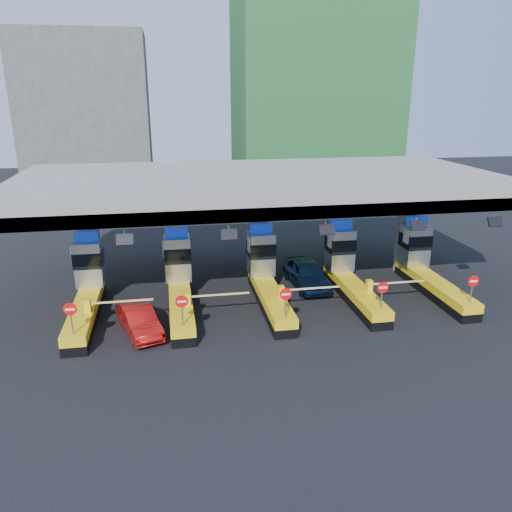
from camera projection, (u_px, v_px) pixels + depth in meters
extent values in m
plane|color=black|center=(267.00, 300.00, 29.18)|extent=(120.00, 120.00, 0.00)
cube|color=slate|center=(257.00, 185.00, 30.04)|extent=(28.00, 12.00, 1.50)
cube|color=#4C4C49|center=(278.00, 213.00, 24.83)|extent=(28.00, 0.60, 0.70)
cube|color=slate|center=(91.00, 249.00, 29.44)|extent=(1.00, 1.00, 5.50)
cube|color=slate|center=(257.00, 241.00, 31.13)|extent=(1.00, 1.00, 5.50)
cube|color=slate|center=(407.00, 233.00, 32.81)|extent=(1.00, 1.00, 5.50)
cylinder|color=slate|center=(124.00, 231.00, 23.75)|extent=(0.06, 0.06, 0.50)
cube|color=black|center=(125.00, 240.00, 23.68)|extent=(0.80, 0.38, 0.54)
cylinder|color=slate|center=(228.00, 227.00, 24.60)|extent=(0.06, 0.06, 0.50)
cube|color=black|center=(229.00, 235.00, 24.52)|extent=(0.80, 0.38, 0.54)
cylinder|color=slate|center=(326.00, 222.00, 25.44)|extent=(0.06, 0.06, 0.50)
cube|color=black|center=(327.00, 230.00, 25.36)|extent=(0.80, 0.38, 0.54)
cylinder|color=slate|center=(417.00, 218.00, 26.28)|extent=(0.06, 0.06, 0.50)
cube|color=black|center=(418.00, 225.00, 26.20)|extent=(0.80, 0.38, 0.54)
cylinder|color=slate|center=(494.00, 215.00, 27.04)|extent=(0.06, 0.06, 0.50)
cube|color=black|center=(495.00, 222.00, 26.96)|extent=(0.80, 0.38, 0.54)
cube|color=black|center=(86.00, 316.00, 26.48)|extent=(1.20, 8.00, 0.50)
cube|color=#E5B70C|center=(85.00, 307.00, 26.33)|extent=(1.20, 8.00, 0.50)
cube|color=#9EA3A8|center=(89.00, 263.00, 28.46)|extent=(1.50, 1.50, 2.60)
cube|color=black|center=(89.00, 258.00, 28.35)|extent=(1.56, 1.56, 0.90)
cube|color=#0C2DBF|center=(86.00, 236.00, 27.97)|extent=(1.30, 0.35, 0.55)
cube|color=white|center=(72.00, 253.00, 27.83)|extent=(0.06, 0.70, 0.90)
cylinder|color=slate|center=(72.00, 321.00, 22.68)|extent=(0.07, 0.07, 1.30)
cylinder|color=red|center=(70.00, 309.00, 22.46)|extent=(0.60, 0.04, 0.60)
cube|color=white|center=(70.00, 310.00, 22.44)|extent=(0.42, 0.02, 0.10)
cube|color=#E5B70C|center=(88.00, 306.00, 25.08)|extent=(0.30, 0.35, 0.70)
cube|color=white|center=(121.00, 301.00, 25.32)|extent=(3.20, 0.08, 0.08)
cube|color=black|center=(181.00, 309.00, 27.32)|extent=(1.20, 8.00, 0.50)
cube|color=#E5B70C|center=(180.00, 301.00, 27.17)|extent=(1.20, 8.00, 0.50)
cube|color=#9EA3A8|center=(178.00, 258.00, 29.30)|extent=(1.50, 1.50, 2.60)
cube|color=black|center=(177.00, 253.00, 29.19)|extent=(1.56, 1.56, 0.90)
cube|color=#0C2DBF|center=(176.00, 232.00, 28.81)|extent=(1.30, 0.35, 0.55)
cube|color=white|center=(163.00, 249.00, 28.67)|extent=(0.06, 0.70, 0.90)
cylinder|color=slate|center=(182.00, 313.00, 23.52)|extent=(0.07, 0.07, 1.30)
cylinder|color=red|center=(182.00, 301.00, 23.31)|extent=(0.60, 0.04, 0.60)
cube|color=white|center=(182.00, 302.00, 23.28)|extent=(0.42, 0.02, 0.10)
cube|color=#E5B70C|center=(188.00, 299.00, 25.92)|extent=(0.30, 0.35, 0.70)
cube|color=white|center=(219.00, 295.00, 26.16)|extent=(3.20, 0.08, 0.08)
cube|color=black|center=(270.00, 303.00, 28.17)|extent=(1.20, 8.00, 0.50)
cube|color=#E5B70C|center=(270.00, 294.00, 28.01)|extent=(1.20, 8.00, 0.50)
cube|color=#9EA3A8|center=(261.00, 253.00, 30.15)|extent=(1.50, 1.50, 2.60)
cube|color=black|center=(261.00, 249.00, 30.03)|extent=(1.56, 1.56, 0.90)
cube|color=#0C2DBF|center=(261.00, 228.00, 29.65)|extent=(1.30, 0.35, 0.55)
cube|color=white|center=(249.00, 244.00, 29.51)|extent=(0.06, 0.70, 0.90)
cylinder|color=slate|center=(285.00, 305.00, 24.36)|extent=(0.07, 0.07, 1.30)
cylinder|color=red|center=(286.00, 294.00, 24.15)|extent=(0.60, 0.04, 0.60)
cube|color=white|center=(286.00, 294.00, 24.12)|extent=(0.42, 0.02, 0.10)
cube|color=#E5B70C|center=(281.00, 292.00, 26.76)|extent=(0.30, 0.35, 0.70)
cube|color=white|center=(311.00, 288.00, 27.01)|extent=(3.20, 0.08, 0.08)
cube|color=black|center=(354.00, 297.00, 29.01)|extent=(1.20, 8.00, 0.50)
cube|color=#E5B70C|center=(355.00, 289.00, 28.85)|extent=(1.20, 8.00, 0.50)
cube|color=#9EA3A8|center=(340.00, 249.00, 30.99)|extent=(1.50, 1.50, 2.60)
cube|color=black|center=(340.00, 244.00, 30.87)|extent=(1.56, 1.56, 0.90)
cube|color=#0C2DBF|center=(341.00, 224.00, 30.49)|extent=(1.30, 0.35, 0.55)
cube|color=white|center=(330.00, 240.00, 30.35)|extent=(0.06, 0.70, 0.90)
cylinder|color=slate|center=(382.00, 298.00, 25.21)|extent=(0.07, 0.07, 1.30)
cylinder|color=red|center=(383.00, 287.00, 24.99)|extent=(0.60, 0.04, 0.60)
cube|color=white|center=(383.00, 288.00, 24.97)|extent=(0.42, 0.02, 0.10)
cube|color=#E5B70C|center=(369.00, 286.00, 27.60)|extent=(0.30, 0.35, 0.70)
cube|color=white|center=(397.00, 282.00, 27.85)|extent=(3.20, 0.08, 0.08)
cube|color=black|center=(433.00, 291.00, 29.85)|extent=(1.20, 8.00, 0.50)
cube|color=#E5B70C|center=(434.00, 283.00, 29.69)|extent=(1.20, 8.00, 0.50)
cube|color=#9EA3A8|center=(415.00, 245.00, 31.83)|extent=(1.50, 1.50, 2.60)
cube|color=black|center=(415.00, 240.00, 31.72)|extent=(1.56, 1.56, 0.90)
cube|color=#0C2DBF|center=(417.00, 221.00, 31.34)|extent=(1.30, 0.35, 0.55)
cube|color=white|center=(406.00, 236.00, 31.20)|extent=(0.06, 0.70, 0.90)
cylinder|color=slate|center=(472.00, 292.00, 26.05)|extent=(0.07, 0.07, 1.30)
cylinder|color=red|center=(473.00, 281.00, 25.83)|extent=(0.60, 0.04, 0.60)
cube|color=white|center=(474.00, 281.00, 25.81)|extent=(0.42, 0.02, 0.10)
cube|color=#E5B70C|center=(452.00, 280.00, 28.44)|extent=(0.30, 0.35, 0.70)
cube|color=white|center=(478.00, 277.00, 28.69)|extent=(3.20, 0.08, 0.08)
cube|color=#1E5926|center=(315.00, 70.00, 56.76)|extent=(18.00, 12.00, 28.00)
cube|color=#4C4C49|center=(87.00, 116.00, 57.68)|extent=(14.00, 10.00, 18.00)
imported|color=black|center=(307.00, 273.00, 31.00)|extent=(2.30, 5.04, 1.68)
imported|color=#940D0B|center=(139.00, 320.00, 24.99)|extent=(2.60, 4.33, 1.35)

